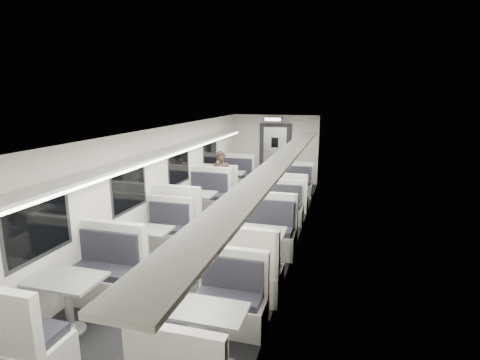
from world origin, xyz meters
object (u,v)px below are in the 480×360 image
Objects in this scene: booth_right_d at (211,336)px; passenger at (221,180)px; vestibule_door at (275,154)px; booth_left_a at (230,184)px; booth_left_d at (69,305)px; booth_right_b at (278,218)px; booth_right_a at (293,191)px; booth_left_b at (195,209)px; booth_right_c at (258,251)px; exit_sign at (273,119)px; booth_left_c at (149,246)px.

booth_right_d is 6.13m from passenger.
vestibule_door is at bearing 96.11° from booth_right_d.
booth_left_d is at bearing -90.00° from booth_left_a.
booth_right_d is (0.00, -4.45, 0.01)m from booth_right_b.
booth_left_a is 2.49m from vestibule_door.
booth_right_a is 2.66m from vestibule_door.
booth_left_d is at bearing -114.44° from booth_right_b.
booth_left_b is 1.03× the size of booth_right_c.
booth_left_d is at bearing -90.00° from booth_left_b.
booth_left_a is 1.10× the size of booth_right_d.
vestibule_door is at bearing 90.00° from exit_sign.
booth_right_b is at bearing -48.68° from passenger.
passenger is at bearing -103.19° from vestibule_door.
booth_right_c is 1.12× the size of booth_right_d.
booth_left_a is 2.73m from exit_sign.
booth_left_a reaches higher than booth_left_c.
booth_left_c is 2.01m from booth_right_c.
booth_left_a is at bearing 174.80° from booth_right_a.
booth_left_b reaches higher than booth_right_a.
exit_sign is (-1.00, 4.40, 1.93)m from booth_right_b.
exit_sign is (0.00, -0.49, 1.24)m from vestibule_door.
booth_right_c is at bearing -73.52° from passenger.
booth_right_a is at bearing 90.00° from booth_right_b.
booth_left_b reaches higher than booth_left_d.
booth_right_a is 2.87m from exit_sign.
booth_left_b reaches higher than booth_right_c.
booth_right_b is (2.00, 0.08, -0.07)m from booth_left_b.
booth_right_a is 1.22× the size of passenger.
vestibule_door reaches higher than booth_left_c.
booth_left_c is 0.89× the size of booth_left_d.
exit_sign is at bearing -90.00° from vestibule_door.
booth_right_c is at bearing -67.19° from booth_left_a.
booth_right_c is 3.63× the size of exit_sign.
passenger is at bearing 87.23° from booth_left_c.
booth_left_d is 1.12× the size of booth_right_d.
booth_right_b is (2.00, 2.29, -0.01)m from booth_left_c.
booth_right_b is 2.05m from booth_right_c.
booth_left_a reaches higher than booth_right_a.
booth_right_b is at bearing 90.00° from booth_right_d.
booth_right_c is at bearing 90.00° from booth_right_d.
passenger is 3.46m from exit_sign.
booth_right_c is (0.00, -2.05, 0.05)m from booth_right_b.
passenger is (-1.82, -1.14, 0.46)m from booth_right_a.
booth_right_c reaches higher than booth_left_d.
booth_right_a is 6.98m from booth_right_d.
exit_sign is (0.82, 3.02, 1.47)m from passenger.
booth_right_a is 0.98× the size of booth_right_d.
booth_left_c is at bearing -173.19° from booth_right_c.
booth_right_a is at bearing 73.90° from booth_left_d.
booth_left_d reaches higher than booth_left_c.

